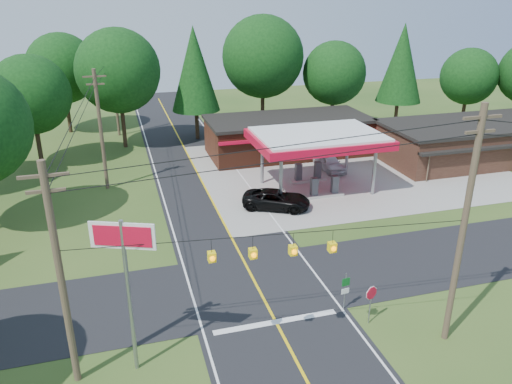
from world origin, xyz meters
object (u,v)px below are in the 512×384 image
object	(u,v)px
suv_car	(276,200)
octagonal_stop_sign	(371,296)
gas_canopy	(318,140)
sedan_car	(329,163)
big_stop_sign	(125,261)

from	to	relation	value
suv_car	octagonal_stop_sign	distance (m)	14.97
gas_canopy	sedan_car	xyz separation A→B (m)	(3.00, 4.00, -3.55)
gas_canopy	big_stop_sign	size ratio (longest dim) A/B	1.46
suv_car	sedan_car	world-z (taller)	sedan_car
sedan_car	octagonal_stop_sign	bearing A→B (deg)	-112.15
sedan_car	octagonal_stop_sign	size ratio (longest dim) A/B	1.96
gas_canopy	suv_car	distance (m)	6.47
suv_car	big_stop_sign	size ratio (longest dim) A/B	0.71
suv_car	sedan_car	distance (m)	10.26
big_stop_sign	gas_canopy	bearing A→B (deg)	48.41
gas_canopy	sedan_car	distance (m)	6.13
sedan_car	octagonal_stop_sign	distance (m)	23.21
gas_canopy	suv_car	size ratio (longest dim) A/B	2.05
suv_car	big_stop_sign	bearing A→B (deg)	169.37
gas_canopy	sedan_car	bearing A→B (deg)	53.13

